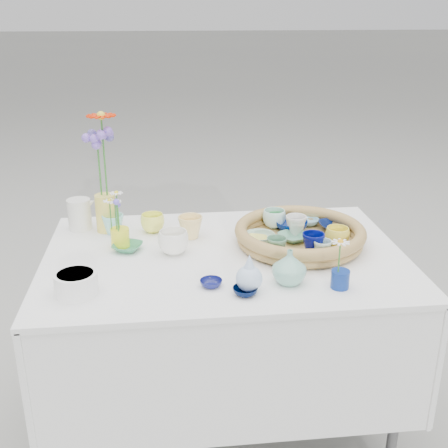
{
  "coord_description": "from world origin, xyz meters",
  "views": [
    {
      "loc": [
        -0.2,
        -1.79,
        1.58
      ],
      "look_at": [
        0.0,
        0.02,
        0.87
      ],
      "focal_mm": 45.0,
      "sensor_mm": 36.0,
      "label": 1
    }
  ],
  "objects": [
    {
      "name": "loose_ceramic_1",
      "position": [
        -0.11,
        0.16,
        0.81
      ],
      "size": [
        0.09,
        0.09,
        0.09
      ],
      "primitive_type": "imported",
      "rotation": [
        0.0,
        0.0,
        0.01
      ],
      "color": "#FFDB83",
      "rests_on": "display_table"
    },
    {
      "name": "loose_ceramic_0",
      "position": [
        -0.25,
        0.24,
        0.8
      ],
      "size": [
        0.1,
        0.1,
        0.07
      ],
      "primitive_type": "imported",
      "rotation": [
        0.0,
        0.0,
        -0.08
      ],
      "color": "#FBFF5A",
      "rests_on": "display_table"
    },
    {
      "name": "daisy_cup",
      "position": [
        -0.37,
        0.1,
        0.8
      ],
      "size": [
        0.07,
        0.07,
        0.07
      ],
      "primitive_type": "cylinder",
      "rotation": [
        0.0,
        0.0,
        0.1
      ],
      "color": "yellow",
      "rests_on": "display_table"
    },
    {
      "name": "tray_ceramic_0",
      "position": [
        0.27,
        0.15,
        0.8
      ],
      "size": [
        0.16,
        0.16,
        0.04
      ],
      "primitive_type": "imported",
      "rotation": [
        0.0,
        0.0,
        0.37
      ],
      "color": "navy",
      "rests_on": "wicker_tray"
    },
    {
      "name": "bud_vase_seafoam",
      "position": [
        0.18,
        -0.24,
        0.82
      ],
      "size": [
        0.11,
        0.11,
        0.11
      ],
      "primitive_type": "imported",
      "rotation": [
        0.0,
        0.0,
        0.05
      ],
      "color": "#78B59F",
      "rests_on": "display_table"
    },
    {
      "name": "tray_ceramic_6",
      "position": [
        0.21,
        0.19,
        0.82
      ],
      "size": [
        0.1,
        0.1,
        0.07
      ],
      "primitive_type": "imported",
      "rotation": [
        0.0,
        0.0,
        -0.19
      ],
      "color": "#C0F1E1",
      "rests_on": "wicker_tray"
    },
    {
      "name": "loose_ceramic_4",
      "position": [
        -0.07,
        -0.24,
        0.78
      ],
      "size": [
        0.08,
        0.08,
        0.02
      ],
      "primitive_type": "imported",
      "rotation": [
        0.0,
        0.0,
        0.14
      ],
      "color": "#111658",
      "rests_on": "display_table"
    },
    {
      "name": "display_table",
      "position": [
        0.0,
        0.0,
        0.0
      ],
      "size": [
        1.26,
        0.86,
        0.77
      ],
      "primitive_type": null,
      "color": "silver",
      "rests_on": "ground"
    },
    {
      "name": "loose_ceramic_6",
      "position": [
        0.03,
        -0.3,
        0.78
      ],
      "size": [
        0.1,
        0.1,
        0.02
      ],
      "primitive_type": "imported",
      "rotation": [
        0.0,
        0.0,
        0.34
      ],
      "color": "black",
      "rests_on": "display_table"
    },
    {
      "name": "loose_ceramic_3",
      "position": [
        -0.18,
        0.03,
        0.81
      ],
      "size": [
        0.12,
        0.12,
        0.08
      ],
      "primitive_type": "imported",
      "rotation": [
        0.0,
        0.0,
        0.09
      ],
      "color": "white",
      "rests_on": "display_table"
    },
    {
      "name": "tray_ceramic_8",
      "position": [
        0.35,
        0.2,
        0.8
      ],
      "size": [
        0.09,
        0.09,
        0.02
      ],
      "primitive_type": "imported",
      "rotation": [
        0.0,
        0.0,
        -0.1
      ],
      "color": "#8EC4DB",
      "rests_on": "wicker_tray"
    },
    {
      "name": "daisy_posy",
      "position": [
        -0.38,
        0.09,
        0.91
      ],
      "size": [
        0.08,
        0.08,
        0.14
      ],
      "primitive_type": null,
      "rotation": [
        0.0,
        0.0,
        -0.07
      ],
      "color": "white",
      "rests_on": "daisy_cup"
    },
    {
      "name": "bud_vase_paleblue",
      "position": [
        0.04,
        -0.28,
        0.83
      ],
      "size": [
        0.09,
        0.09,
        0.13
      ],
      "primitive_type": null,
      "rotation": [
        0.0,
        0.0,
        0.05
      ],
      "color": "#AEC8E8",
      "rests_on": "display_table"
    },
    {
      "name": "loose_ceramic_2",
      "position": [
        -0.34,
        0.07,
        0.78
      ],
      "size": [
        0.13,
        0.13,
        0.03
      ],
      "primitive_type": "imported",
      "rotation": [
        0.0,
        0.0,
        -0.34
      ],
      "color": "#37875C",
      "rests_on": "display_table"
    },
    {
      "name": "tall_vase_yellow",
      "position": [
        -0.43,
        0.27,
        0.84
      ],
      "size": [
        0.1,
        0.1,
        0.15
      ],
      "primitive_type": "cylinder",
      "rotation": [
        0.0,
        0.0,
        -0.38
      ],
      "color": "#E4D051",
      "rests_on": "display_table"
    },
    {
      "name": "bud_vase_cobalt",
      "position": [
        0.33,
        -0.29,
        0.79
      ],
      "size": [
        0.06,
        0.06,
        0.06
      ],
      "primitive_type": "cylinder",
      "rotation": [
        0.0,
        0.0,
        -0.11
      ],
      "color": "navy",
      "rests_on": "display_table"
    },
    {
      "name": "white_pitcher",
      "position": [
        -0.53,
        0.3,
        0.83
      ],
      "size": [
        0.14,
        0.11,
        0.12
      ],
      "primitive_type": null,
      "rotation": [
        0.0,
        0.0,
        0.17
      ],
      "color": "silver",
      "rests_on": "display_table"
    },
    {
      "name": "tray_ceramic_1",
      "position": [
        0.44,
        0.13,
        0.8
      ],
      "size": [
        0.14,
        0.14,
        0.03
      ],
      "primitive_type": "imported",
      "rotation": [
        0.0,
        0.0,
        0.12
      ],
      "color": "#071442",
      "rests_on": "wicker_tray"
    },
    {
      "name": "tray_ceramic_7",
      "position": [
        0.28,
        0.11,
        0.82
      ],
      "size": [
        0.08,
        0.08,
        0.07
      ],
      "primitive_type": "imported",
      "rotation": [
        0.0,
        0.0,
        -0.03
      ],
      "color": "silver",
      "rests_on": "wicker_tray"
    },
    {
      "name": "tray_ceramic_4",
      "position": [
        0.17,
        -0.07,
        0.82
      ],
      "size": [
        0.09,
        0.09,
        0.06
      ],
      "primitive_type": "imported",
      "rotation": [
        0.0,
        0.0,
        -0.34
      ],
      "color": "#518160",
      "rests_on": "wicker_tray"
    },
    {
      "name": "hydrangea",
      "position": [
        -0.44,
        0.27,
        1.02
      ],
      "size": [
        0.1,
        0.1,
        0.3
      ],
      "primitive_type": null,
      "rotation": [
        0.0,
        0.0,
        0.21
      ],
      "color": "#564D98",
      "rests_on": "tall_vase_yellow"
    },
    {
      "name": "tray_ceramic_9",
      "position": [
        0.3,
        -0.07,
        0.82
      ],
      "size": [
        0.1,
        0.1,
        0.07
      ],
      "primitive_type": "imported",
      "rotation": [
        0.0,
        0.0,
        0.39
      ],
      "color": "#040A60",
      "rests_on": "wicker_tray"
    },
    {
      "name": "tray_ceramic_10",
      "position": [
        0.11,
        0.04,
        0.79
      ],
      "size": [
        0.11,
        0.11,
        0.02
      ],
      "primitive_type": "imported",
      "rotation": [
        0.0,
        0.0,
        -0.28
      ],
      "color": "#D9CE53",
      "rests_on": "wicker_tray"
    },
    {
      "name": "tray_ceramic_3",
      "position": [
        0.26,
        0.05,
        0.8
      ],
      "size": [
        0.14,
        0.14,
        0.03
      ],
      "primitive_type": "imported",
      "rotation": [
        0.0,
        0.0,
        0.41
      ],
      "color": "#5F9A7B",
      "rests_on": "wicker_tray"
    },
    {
      "name": "wicker_tray",
      "position": [
        0.28,
        0.05,
        0.8
      ],
      "size": [
        0.47,
        0.47,
        0.08
      ],
      "primitive_type": null,
      "color": "olive",
      "rests_on": "display_table"
    },
    {
      "name": "ground",
      "position": [
        0.0,
        0.0,
        0.0
      ],
      "size": [
        80.0,
        80.0,
        0.0
      ],
      "primitive_type": "plane",
      "color": "gray"
    },
    {
      "name": "single_daisy",
      "position": [
        0.31,
        -0.3,
        0.87
      ],
      "size": [
        0.07,
        0.07,
        0.12
      ],
      "primitive_type": null,
      "rotation": [
        0.0,
        0.0,
        -0.03
      ],
      "color": "white",
      "rests_on": "bud_vase_cobalt"
    },
    {
      "name": "tray_ceramic_2",
      "position": [
        0.4,
        -0.01,
        0.82
      ],
      "size": [
        0.1,
        0.1,
        0.07
      ],
      "primitive_type": "imported",
      "rotation": [
        0.0,
        0.0,
        -0.21
      ],
      "color": "yellow",
      "rests_on": "wicker_tray"
    },
    {
      "name": "tray_ceramic_11",
      "position": [
        0.32,
        -0.1,
        0.81
      ],
      "size": [
        0.07,
        0.07,
        0.06
      ],
      "primitive_type": "imported",
      "rotation": [
        0.0,
        0.0,
        -0.19
      ],
      "color": "#ADCFC8",
      "rests_on": "wicker_tray"
    },
    {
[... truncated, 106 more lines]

